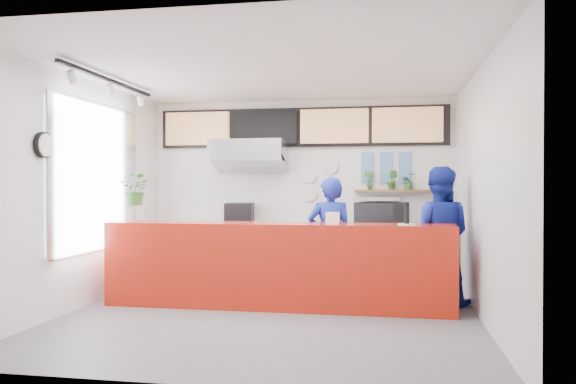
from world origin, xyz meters
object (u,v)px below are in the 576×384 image
Objects in this scene: service_counter at (276,265)px; pepper_mill at (407,213)px; espresso_machine at (379,216)px; staff_right at (438,235)px; staff_center at (330,239)px; panini_oven at (239,215)px.

service_counter is 16.79× the size of pepper_mill.
staff_right reaches higher than espresso_machine.
staff_center is 1.24m from pepper_mill.
staff_center is (0.65, 0.54, 0.30)m from service_counter.
staff_center reaches higher than pepper_mill.
espresso_machine is at bearing -124.79° from staff_center.
service_counter is 6.85× the size of espresso_machine.
espresso_machine is at bearing -7.22° from panini_oven.
pepper_mill is (1.65, -0.07, 0.70)m from service_counter.
staff_right is (2.09, 0.62, 0.37)m from service_counter.
panini_oven is 2.07m from staff_center.
panini_oven is at bearing -45.58° from staff_center.
staff_right is (3.07, -1.18, -0.18)m from panini_oven.
staff_center is at bearing -93.57° from espresso_machine.
espresso_machine is (1.30, 1.80, 0.56)m from service_counter.
panini_oven is 1.66× the size of pepper_mill.
pepper_mill is (2.63, -1.87, 0.15)m from panini_oven.
espresso_machine is (2.27, 0.00, 0.01)m from panini_oven.
espresso_machine is 2.45× the size of pepper_mill.
staff_right is (1.45, 0.08, 0.07)m from staff_center.
panini_oven is 0.26× the size of staff_center.
espresso_machine is 1.44m from staff_right.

